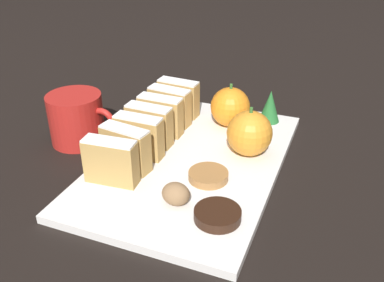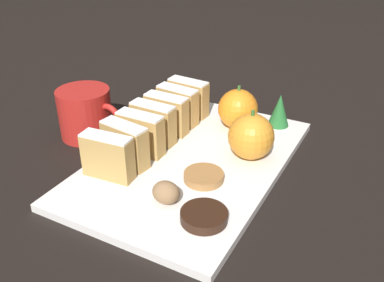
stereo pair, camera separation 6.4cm
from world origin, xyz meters
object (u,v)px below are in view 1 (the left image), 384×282
coffee_mug (77,119)px  orange_near (230,107)px  orange_far (250,133)px  walnut (176,194)px  chocolate_cookie (218,215)px

coffee_mug → orange_near: bearing=30.0°
orange_near → orange_far: size_ratio=0.98×
walnut → orange_near: bearing=90.7°
orange_far → coffee_mug: (-0.28, -0.05, -0.01)m
orange_far → walnut: 0.17m
orange_near → coffee_mug: orange_near is taller
orange_near → coffee_mug: 0.26m
walnut → chocolate_cookie: bearing=-9.2°
orange_near → chocolate_cookie: size_ratio=1.29×
walnut → coffee_mug: bearing=153.5°
orange_far → chocolate_cookie: (0.01, -0.17, -0.03)m
orange_near → coffee_mug: bearing=-150.0°
orange_near → chocolate_cookie: 0.26m
orange_far → chocolate_cookie: 0.17m
walnut → coffee_mug: size_ratio=0.31×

